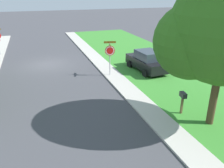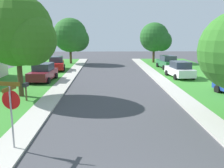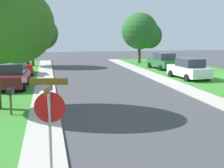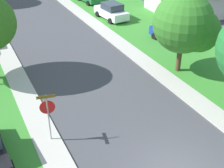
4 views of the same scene
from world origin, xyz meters
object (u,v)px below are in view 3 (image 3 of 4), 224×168
car_maroon_near_corner (13,76)px  tree_sidewalk_mid (34,29)px  car_green_driveway_right (163,61)px  car_white_behind_trees (189,69)px  tree_across_left (142,32)px  stop_sign_far_corner (50,114)px  mailbox (10,95)px  car_red_across_road (20,66)px

car_maroon_near_corner → tree_sidewalk_mid: (1.03, 13.97, 3.30)m
car_maroon_near_corner → tree_sidewalk_mid: 14.39m
car_maroon_near_corner → car_green_driveway_right: bearing=30.7°
car_white_behind_trees → tree_across_left: bearing=89.4°
stop_sign_far_corner → mailbox: (-1.72, 7.11, -0.88)m
mailbox → stop_sign_far_corner: bearing=-76.4°
car_maroon_near_corner → tree_across_left: (13.88, 14.92, 3.00)m
tree_across_left → car_white_behind_trees: bearing=-90.6°
car_green_driveway_right → mailbox: size_ratio=3.40×
car_white_behind_trees → car_maroon_near_corner: (-13.74, -1.49, 0.00)m
tree_sidewalk_mid → car_white_behind_trees: bearing=-44.5°
car_maroon_near_corner → tree_across_left: bearing=47.1°
stop_sign_far_corner → car_green_driveway_right: size_ratio=0.62×
tree_across_left → mailbox: bearing=-120.7°
car_maroon_near_corner → mailbox: bearing=-85.0°
stop_sign_far_corner → car_green_driveway_right: 25.79m
car_red_across_road → mailbox: car_red_across_road is taller
car_red_across_road → tree_sidewalk_mid: tree_sidewalk_mid is taller
tree_across_left → mailbox: 26.07m
stop_sign_far_corner → tree_across_left: (11.52, 29.38, 1.99)m
tree_sidewalk_mid → mailbox: bearing=-91.0°
car_white_behind_trees → car_maroon_near_corner: size_ratio=1.01×
stop_sign_far_corner → car_white_behind_trees: stop_sign_far_corner is taller
car_white_behind_trees → car_red_across_road: same height
stop_sign_far_corner → tree_across_left: size_ratio=0.44×
stop_sign_far_corner → car_red_across_road: stop_sign_far_corner is taller
mailbox → tree_sidewalk_mid: bearing=89.0°
car_white_behind_trees → car_maroon_near_corner: 13.82m
car_red_across_road → tree_across_left: bearing=29.0°
car_red_across_road → mailbox: bearing=-87.1°
car_red_across_road → car_maroon_near_corner: 7.19m
car_maroon_near_corner → tree_across_left: size_ratio=0.70×
stop_sign_far_corner → car_white_behind_trees: size_ratio=0.62×
car_maroon_near_corner → car_red_across_road: bearing=90.8°
tree_across_left → stop_sign_far_corner: bearing=-111.4°
car_maroon_near_corner → tree_across_left: tree_across_left is taller
car_red_across_road → car_maroon_near_corner: bearing=-89.2°
mailbox → car_white_behind_trees: bearing=34.0°
car_green_driveway_right → tree_sidewalk_mid: tree_sidewalk_mid is taller
tree_sidewalk_mid → tree_across_left: bearing=4.3°
car_green_driveway_right → tree_sidewalk_mid: bearing=157.2°
car_white_behind_trees → mailbox: (-13.10, -8.84, 0.14)m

